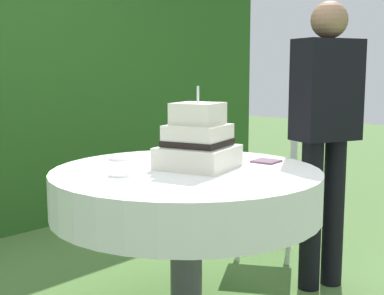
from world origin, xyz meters
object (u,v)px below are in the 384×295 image
Objects in this scene: wedding_cake at (198,142)px; serving_plate_far at (119,159)px; cake_table at (186,194)px; garden_chair at (278,176)px; standing_person at (325,126)px; serving_plate_near at (120,175)px; napkin_stack at (266,161)px.

serving_plate_far is at bearing 103.78° from wedding_cake.
cake_table is 0.25m from wedding_cake.
garden_chair is at bearing 12.92° from wedding_cake.
garden_chair is at bearing 61.18° from standing_person.
garden_chair is at bearing 5.07° from serving_plate_near.
serving_plate_near is at bearing 162.74° from wedding_cake.
napkin_stack is (0.72, -0.27, -0.00)m from serving_plate_near.
serving_plate_far reaches higher than napkin_stack.
standing_person is (-0.26, -0.47, 0.39)m from garden_chair.
serving_plate_near is 0.86× the size of napkin_stack.
serving_plate_far is at bearing 126.96° from napkin_stack.
serving_plate_far is 1.22m from garden_chair.
napkin_stack is at bearing -20.75° from serving_plate_near.
serving_plate_far is (0.27, 0.33, 0.00)m from serving_plate_near.
serving_plate_far is at bearing 50.67° from serving_plate_near.
wedding_cake is at bearing -17.26° from serving_plate_near.
standing_person is (0.89, -0.23, 0.27)m from cake_table.
garden_chair is 0.56× the size of standing_person.
wedding_cake is at bearing -4.55° from cake_table.
serving_plate_near is (-0.30, 0.11, 0.12)m from cake_table.
garden_chair is at bearing 28.82° from napkin_stack.
wedding_cake reaches higher than napkin_stack.
garden_chair is 0.66m from standing_person.
wedding_cake is at bearing 164.64° from standing_person.
garden_chair is (1.18, -0.20, -0.24)m from serving_plate_far.
wedding_cake is (0.07, -0.01, 0.24)m from cake_table.
cake_table is 12.09× the size of serving_plate_near.
serving_plate_near reaches higher than cake_table.
serving_plate_near is (-0.38, 0.12, -0.12)m from wedding_cake.
standing_person reaches higher than serving_plate_near.
cake_table is 1.17m from garden_chair.
serving_plate_far is 0.75m from napkin_stack.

